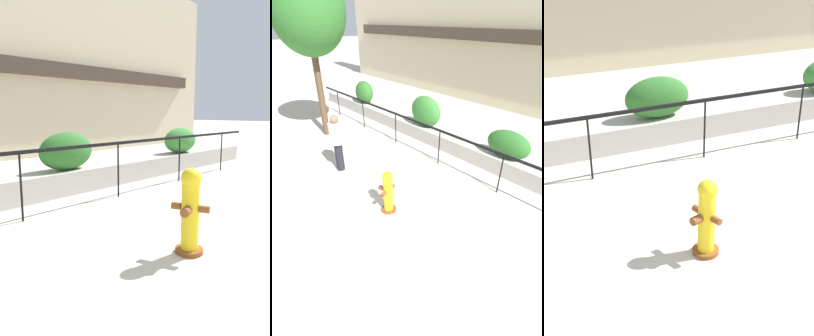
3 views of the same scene
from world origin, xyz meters
TOP-DOWN VIEW (x-y plane):
  - fence_railing_segment at (-0.00, 4.90)m, footprint 15.00×0.05m
  - hedge_bush_2 at (1.66, 6.00)m, footprint 1.32×0.59m
  - hedge_bush_3 at (5.86, 6.00)m, footprint 1.34×0.70m
  - fire_hydrant at (0.83, 2.26)m, footprint 0.48×0.48m

SIDE VIEW (x-z plane):
  - fire_hydrant at x=0.83m, z-range 0.01..1.09m
  - hedge_bush_3 at x=5.86m, z-range 0.50..1.27m
  - hedge_bush_2 at x=1.66m, z-range 0.50..1.32m
  - fence_railing_segment at x=0.00m, z-range 0.44..1.59m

